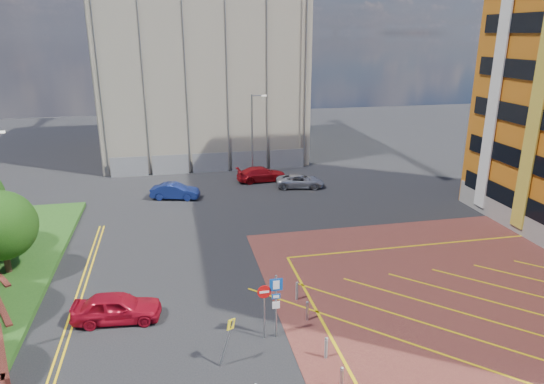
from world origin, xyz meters
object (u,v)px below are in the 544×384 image
object	(u,v)px
car_blue_back	(175,191)
warning_sign	(228,336)
lamp_back	(253,132)
car_silver_back	(300,181)
tree_c	(0,226)
car_red_back	(262,174)
sign_cluster	(272,300)
car_red_left	(117,307)

from	to	relation	value
car_blue_back	warning_sign	bearing A→B (deg)	-160.66
lamp_back	car_silver_back	size ratio (longest dim) A/B	1.82
tree_c	car_red_back	world-z (taller)	tree_c
sign_cluster	car_blue_back	size ratio (longest dim) A/B	0.78
warning_sign	sign_cluster	bearing A→B (deg)	35.39
lamp_back	warning_sign	world-z (taller)	lamp_back
car_red_left	car_red_back	size ratio (longest dim) A/B	0.90
tree_c	car_blue_back	world-z (taller)	tree_c
car_red_left	car_red_back	bearing A→B (deg)	-22.42
car_red_left	warning_sign	bearing A→B (deg)	-127.26
warning_sign	car_blue_back	bearing A→B (deg)	94.52
car_red_left	car_red_back	distance (m)	24.69
sign_cluster	tree_c	bearing A→B (deg)	146.84
lamp_back	car_blue_back	bearing A→B (deg)	-143.57
sign_cluster	car_silver_back	size ratio (longest dim) A/B	0.73
car_red_back	car_silver_back	bearing A→B (deg)	-135.16
car_red_back	car_silver_back	world-z (taller)	car_red_back
sign_cluster	car_silver_back	distance (m)	23.39
warning_sign	car_silver_back	size ratio (longest dim) A/B	0.51
car_silver_back	sign_cluster	bearing A→B (deg)	172.66
lamp_back	car_silver_back	world-z (taller)	lamp_back
warning_sign	car_red_back	bearing A→B (deg)	76.35
sign_cluster	warning_sign	xyz separation A→B (m)	(-2.20, -1.56, -0.52)
sign_cluster	warning_sign	size ratio (longest dim) A/B	1.42
warning_sign	car_blue_back	world-z (taller)	warning_sign
sign_cluster	warning_sign	world-z (taller)	sign_cluster
lamp_back	car_silver_back	distance (m)	7.06
warning_sign	car_red_left	bearing A→B (deg)	137.72
warning_sign	car_red_left	distance (m)	6.74
tree_c	lamp_back	bearing A→B (deg)	45.68
car_blue_back	car_red_back	size ratio (longest dim) A/B	0.86
car_red_left	car_red_back	xyz separation A→B (m)	(11.38, 21.91, -0.04)
lamp_back	car_red_back	world-z (taller)	lamp_back
lamp_back	sign_cluster	distance (m)	27.38
car_red_left	sign_cluster	bearing A→B (deg)	-107.34
lamp_back	warning_sign	size ratio (longest dim) A/B	3.56
lamp_back	sign_cluster	size ratio (longest dim) A/B	2.50
sign_cluster	car_red_back	bearing A→B (deg)	80.37
car_red_back	car_silver_back	size ratio (longest dim) A/B	1.09
lamp_back	sign_cluster	bearing A→B (deg)	-97.97
car_red_left	car_silver_back	world-z (taller)	car_red_left
sign_cluster	car_silver_back	xyz separation A→B (m)	(7.30, 22.18, -1.34)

